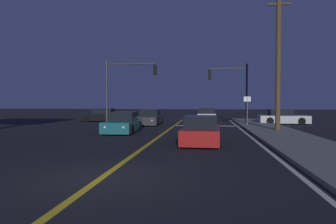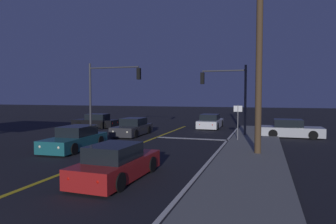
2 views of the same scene
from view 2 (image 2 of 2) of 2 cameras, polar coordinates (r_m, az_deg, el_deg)
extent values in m
cube|color=slate|center=(13.21, 14.77, -10.31)|extent=(3.20, 35.72, 0.15)
cube|color=gold|center=(15.28, -12.99, -8.72)|extent=(0.20, 33.73, 0.01)
cube|color=silver|center=(13.44, 6.74, -10.29)|extent=(0.16, 33.73, 0.01)
cube|color=silver|center=(22.05, 4.63, -5.01)|extent=(5.45, 0.50, 0.01)
cube|color=#B2B5BA|center=(24.52, 22.19, -3.39)|extent=(4.35, 1.93, 0.68)
cube|color=black|center=(24.44, 21.61, -1.99)|extent=(2.00, 1.65, 0.60)
cylinder|color=black|center=(25.56, 25.02, -3.47)|extent=(0.64, 0.22, 0.64)
cylinder|color=black|center=(23.81, 25.59, -3.95)|extent=(0.64, 0.22, 0.64)
cylinder|color=black|center=(25.34, 18.98, -3.40)|extent=(0.64, 0.22, 0.64)
cylinder|color=black|center=(23.57, 19.10, -3.88)|extent=(0.64, 0.22, 0.64)
sphere|color=#FFF4CC|center=(25.36, 26.84, -3.11)|extent=(0.18, 0.18, 0.18)
sphere|color=#FFF4CC|center=(24.20, 27.29, -3.40)|extent=(0.18, 0.18, 0.18)
sphere|color=red|center=(25.01, 17.24, -2.99)|extent=(0.14, 0.14, 0.14)
sphere|color=red|center=(23.84, 17.23, -3.29)|extent=(0.14, 0.14, 0.14)
cube|color=black|center=(30.39, -13.50, -2.03)|extent=(4.31, 1.76, 0.68)
cube|color=black|center=(30.21, -13.10, -0.92)|extent=(1.99, 1.49, 0.60)
cylinder|color=black|center=(30.43, -16.42, -2.29)|extent=(0.64, 0.23, 0.64)
cylinder|color=black|center=(31.76, -14.84, -2.05)|extent=(0.64, 0.23, 0.64)
cylinder|color=black|center=(29.06, -12.04, -2.49)|extent=(0.64, 0.23, 0.64)
cylinder|color=black|center=(30.45, -10.59, -2.22)|extent=(0.64, 0.23, 0.64)
sphere|color=#FFF4CC|center=(31.05, -17.32, -1.83)|extent=(0.18, 0.18, 0.18)
sphere|color=#FFF4CC|center=(31.92, -16.25, -1.68)|extent=(0.18, 0.18, 0.18)
sphere|color=red|center=(28.91, -10.46, -2.10)|extent=(0.14, 0.14, 0.14)
sphere|color=red|center=(29.85, -9.53, -1.93)|extent=(0.14, 0.14, 0.14)
cube|color=#2D2D33|center=(24.05, -6.72, -3.30)|extent=(1.88, 4.46, 0.68)
cube|color=black|center=(24.24, -6.47, -1.83)|extent=(1.58, 2.07, 0.60)
cylinder|color=black|center=(22.48, -6.15, -4.06)|extent=(0.23, 0.64, 0.64)
cylinder|color=black|center=(23.18, -9.97, -3.87)|extent=(0.23, 0.64, 0.64)
cylinder|color=black|center=(25.02, -3.69, -3.32)|extent=(0.23, 0.64, 0.64)
cylinder|color=black|center=(25.65, -7.21, -3.18)|extent=(0.23, 0.64, 0.64)
sphere|color=#FFF4CC|center=(21.86, -7.63, -3.74)|extent=(0.18, 0.18, 0.18)
sphere|color=#FFF4CC|center=(22.34, -10.24, -3.62)|extent=(0.18, 0.18, 0.18)
sphere|color=red|center=(25.83, -3.67, -2.67)|extent=(0.14, 0.14, 0.14)
sphere|color=red|center=(26.24, -5.95, -2.59)|extent=(0.14, 0.14, 0.14)
cube|color=silver|center=(29.55, 7.97, -2.12)|extent=(1.88, 4.65, 0.68)
cube|color=black|center=(29.23, 7.89, -1.00)|extent=(1.61, 2.14, 0.60)
cylinder|color=black|center=(31.13, 6.85, -2.07)|extent=(0.22, 0.64, 0.64)
cylinder|color=black|center=(30.84, 10.03, -2.14)|extent=(0.22, 0.64, 0.64)
cylinder|color=black|center=(28.32, 5.72, -2.58)|extent=(0.22, 0.64, 0.64)
cylinder|color=black|center=(28.01, 9.22, -2.67)|extent=(0.22, 0.64, 0.64)
sphere|color=#FFF4CC|center=(31.87, 7.66, -1.60)|extent=(0.18, 0.18, 0.18)
sphere|color=#FFF4CC|center=(31.68, 9.71, -1.64)|extent=(0.18, 0.18, 0.18)
sphere|color=red|center=(27.43, 5.96, -2.34)|extent=(0.14, 0.14, 0.14)
sphere|color=red|center=(27.21, 8.34, -2.40)|extent=(0.14, 0.14, 0.14)
cube|color=maroon|center=(11.68, -9.47, -10.19)|extent=(1.85, 4.39, 0.68)
cube|color=black|center=(11.33, -10.14, -7.50)|extent=(1.53, 2.04, 0.60)
cylinder|color=black|center=(13.23, -9.66, -9.14)|extent=(0.24, 0.65, 0.64)
cylinder|color=black|center=(12.54, -3.20, -9.78)|extent=(0.24, 0.65, 0.64)
cylinder|color=black|center=(11.03, -16.64, -11.72)|extent=(0.24, 0.65, 0.64)
cylinder|color=black|center=(10.20, -9.21, -12.86)|extent=(0.24, 0.65, 0.64)
sphere|color=#FFF4CC|center=(13.73, -7.11, -7.82)|extent=(0.18, 0.18, 0.18)
sphere|color=#FFF4CC|center=(13.29, -2.98, -8.16)|extent=(0.18, 0.18, 0.18)
sphere|color=red|center=(10.22, -18.05, -11.76)|extent=(0.14, 0.14, 0.14)
sphere|color=red|center=(9.63, -12.92, -12.61)|extent=(0.14, 0.14, 0.14)
cube|color=#195960|center=(18.41, -17.08, -5.39)|extent=(1.98, 4.76, 0.68)
cube|color=black|center=(18.56, -16.64, -3.45)|extent=(1.62, 2.22, 0.60)
cylinder|color=black|center=(16.78, -17.34, -6.63)|extent=(0.25, 0.65, 0.64)
cylinder|color=black|center=(17.71, -21.87, -6.21)|extent=(0.25, 0.65, 0.64)
cylinder|color=black|center=(19.26, -12.67, -5.32)|extent=(0.25, 0.65, 0.64)
cylinder|color=black|center=(20.07, -16.85, -5.04)|extent=(0.25, 0.65, 0.64)
sphere|color=#FFF4CC|center=(16.22, -19.77, -6.29)|extent=(0.18, 0.18, 0.18)
sphere|color=#FFF4CC|center=(16.86, -22.84, -6.00)|extent=(0.18, 0.18, 0.18)
sphere|color=red|center=(20.09, -12.25, -4.39)|extent=(0.14, 0.14, 0.14)
sphere|color=red|center=(20.62, -14.96, -4.24)|extent=(0.14, 0.14, 0.14)
cylinder|color=#38383D|center=(23.61, 14.30, 2.02)|extent=(0.18, 0.18, 5.42)
cylinder|color=#38383D|center=(23.84, 10.39, 7.62)|extent=(3.29, 0.12, 0.12)
cube|color=black|center=(24.07, 6.47, 6.30)|extent=(0.28, 0.28, 0.90)
sphere|color=red|center=(24.09, 6.47, 6.94)|extent=(0.22, 0.22, 0.22)
sphere|color=#4C2D05|center=(24.07, 6.47, 6.30)|extent=(0.22, 0.22, 0.22)
sphere|color=#0A3814|center=(24.06, 6.47, 5.66)|extent=(0.22, 0.22, 0.22)
cylinder|color=#38383D|center=(26.18, -14.37, 2.51)|extent=(0.18, 0.18, 5.78)
cylinder|color=#38383D|center=(25.18, -10.16, 8.21)|extent=(4.40, 0.12, 0.12)
cube|color=black|center=(24.18, -5.50, 7.15)|extent=(0.28, 0.28, 0.90)
sphere|color=red|center=(24.20, -5.50, 7.79)|extent=(0.22, 0.22, 0.22)
sphere|color=#4C2D05|center=(24.18, -5.50, 7.15)|extent=(0.22, 0.22, 0.22)
sphere|color=#0A3814|center=(24.17, -5.50, 6.51)|extent=(0.22, 0.22, 0.22)
cylinder|color=#4C3823|center=(16.34, 16.71, 9.20)|extent=(0.33, 0.33, 9.77)
cylinder|color=slate|center=(20.92, 12.96, -2.11)|extent=(0.06, 0.06, 2.49)
cube|color=white|center=(20.85, 12.99, 0.60)|extent=(0.56, 0.06, 0.40)
camera|label=1|loc=(7.08, -116.52, -10.60)|focal=33.25mm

